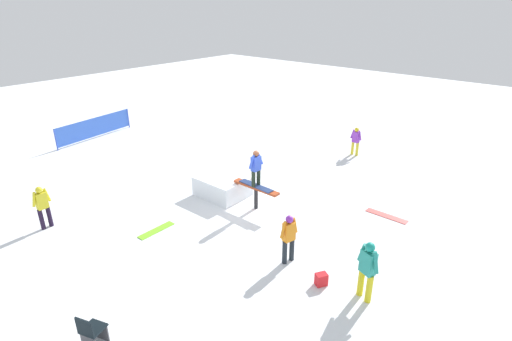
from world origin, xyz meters
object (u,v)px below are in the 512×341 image
rail_feature (256,190)px  loose_snowboard_coral (386,216)px  main_rider_on_rail (256,169)px  bystander_orange (289,236)px  folding_chair (92,332)px  bystander_yellow (42,205)px  bystander_purple (356,140)px  loose_snowboard_lime (156,230)px  bystander_teal (367,268)px  backpack_on_snow (321,279)px

rail_feature → loose_snowboard_coral: (3.81, 2.49, -0.70)m
loose_snowboard_coral → main_rider_on_rail: bearing=33.0°
bystander_orange → folding_chair: size_ratio=1.70×
main_rider_on_rail → bystander_yellow: (-4.37, -5.45, -0.70)m
bystander_purple → loose_snowboard_coral: bystander_purple is taller
bystander_yellow → loose_snowboard_lime: size_ratio=1.15×
main_rider_on_rail → bystander_teal: (5.09, -1.79, -0.61)m
rail_feature → bystander_purple: size_ratio=1.39×
main_rider_on_rail → bystander_teal: main_rider_on_rail is taller
bystander_teal → loose_snowboard_coral: bystander_teal is taller
backpack_on_snow → bystander_orange: bearing=-71.5°
loose_snowboard_lime → loose_snowboard_coral: same height
loose_snowboard_lime → loose_snowboard_coral: bearing=136.9°
bystander_orange → folding_chair: bystander_orange is taller
loose_snowboard_coral → folding_chair: size_ratio=1.64×
rail_feature → bystander_teal: bystander_teal is taller
main_rider_on_rail → loose_snowboard_coral: (3.81, 2.49, -1.51)m
loose_snowboard_lime → loose_snowboard_coral: (5.29, 5.74, 0.00)m
loose_snowboard_lime → loose_snowboard_coral: 7.81m
main_rider_on_rail → loose_snowboard_coral: 4.80m
bystander_orange → loose_snowboard_lime: (-4.22, -1.45, -0.83)m
main_rider_on_rail → bystander_teal: bearing=-16.9°
bystander_teal → bystander_purple: bearing=-39.9°
main_rider_on_rail → bystander_purple: main_rider_on_rail is taller
main_rider_on_rail → loose_snowboard_lime: 3.88m
loose_snowboard_lime → loose_snowboard_coral: size_ratio=0.89×
bystander_yellow → backpack_on_snow: (8.37, 3.40, -0.66)m
folding_chair → loose_snowboard_coral: bearing=-123.3°
bystander_yellow → loose_snowboard_coral: bystander_yellow is taller
rail_feature → bystander_yellow: (-4.37, -5.45, 0.11)m
main_rider_on_rail → backpack_on_snow: size_ratio=4.20×
loose_snowboard_lime → folding_chair: bearing=36.9°
folding_chair → rail_feature: bearing=-97.7°
bystander_teal → folding_chair: bystander_teal is taller
bystander_orange → loose_snowboard_coral: bearing=-0.7°
rail_feature → backpack_on_snow: 4.53m
bystander_yellow → loose_snowboard_lime: bystander_yellow is taller
rail_feature → bystander_yellow: bearing=-129.4°
loose_snowboard_lime → bystander_teal: bearing=102.1°
rail_feature → loose_snowboard_coral: rail_feature is taller
main_rider_on_rail → loose_snowboard_coral: bearing=35.7°
folding_chair → backpack_on_snow: 5.59m
loose_snowboard_lime → bystander_yellow: bearing=-53.2°
rail_feature → loose_snowboard_lime: size_ratio=1.48×
rail_feature → bystander_orange: bystander_orange is taller
main_rider_on_rail → bystander_orange: 3.35m
bystander_purple → folding_chair: bearing=97.5°
bystander_teal → rail_feature: bearing=1.6°
bystander_teal → loose_snowboard_lime: bearing=33.6°
bystander_purple → backpack_on_snow: bearing=115.4°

